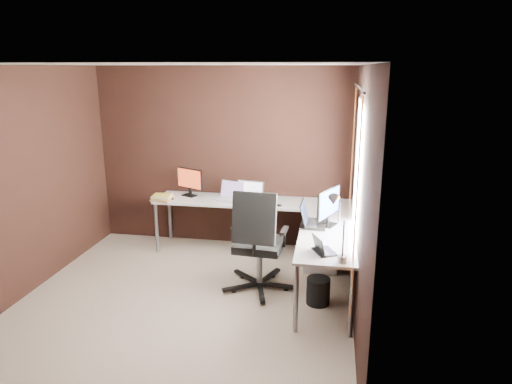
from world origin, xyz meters
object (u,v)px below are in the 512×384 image
laptop_white (230,195)px  wastebasket (318,291)px  monitor_right (329,205)px  book_stack (162,198)px  laptop_black_big (310,220)px  laptop_black_small (322,249)px  monitor_left (190,180)px  drawer_pedestal (321,244)px  desk_lamp (337,219)px  laptop_silver (249,196)px  office_chair (259,261)px

laptop_white → wastebasket: (1.27, -1.34, -0.64)m
monitor_right → wastebasket: bearing=-164.0°
monitor_right → book_stack: monitor_right is taller
laptop_black_big → laptop_black_small: laptop_black_big is taller
monitor_left → monitor_right: 2.14m
drawer_pedestal → desk_lamp: size_ratio=0.95×
monitor_left → laptop_silver: bearing=19.9°
laptop_silver → laptop_black_small: 1.96m
office_chair → wastebasket: office_chair is taller
book_stack → desk_lamp: (2.32, -1.59, 0.36)m
monitor_right → book_stack: bearing=98.2°
laptop_black_small → monitor_right: bearing=-28.1°
monitor_right → book_stack: (-2.23, 0.63, -0.21)m
drawer_pedestal → laptop_black_small: (0.04, -1.30, 0.47)m
drawer_pedestal → book_stack: 2.22m
laptop_white → laptop_black_big: 1.43m
drawer_pedestal → wastebasket: drawer_pedestal is taller
laptop_silver → desk_lamp: desk_lamp is taller
laptop_silver → book_stack: (-1.16, -0.21, -0.01)m
desk_lamp → office_chair: desk_lamp is taller
laptop_white → office_chair: size_ratio=0.34×
book_stack → laptop_white: bearing=14.0°
desk_lamp → laptop_silver: bearing=109.8°
laptop_black_small → desk_lamp: (0.12, -0.13, 0.36)m
laptop_black_small → office_chair: size_ratio=0.25×
laptop_black_small → wastebasket: laptop_black_small is taller
laptop_silver → book_stack: laptop_silver is taller
monitor_left → laptop_white: size_ratio=1.00×
monitor_right → laptop_silver: monitor_right is taller
laptop_white → laptop_silver: 0.27m
laptop_black_big → desk_lamp: (0.29, -0.94, 0.34)m
monitor_left → office_chair: size_ratio=0.34×
laptop_black_big → book_stack: (-2.03, 0.65, -0.02)m
drawer_pedestal → desk_lamp: 1.66m
book_stack → desk_lamp: desk_lamp is taller
laptop_black_big → office_chair: office_chair is taller
laptop_silver → office_chair: 1.24m
laptop_silver → laptop_black_small: (1.04, -1.66, -0.01)m
laptop_white → monitor_left: bearing=-167.9°
office_chair → monitor_left: bearing=138.5°
book_stack → office_chair: office_chair is taller
drawer_pedestal → book_stack: bearing=176.0°
laptop_black_big → office_chair: size_ratio=0.34×
wastebasket → drawer_pedestal: bearing=90.3°
monitor_right → laptop_white: 1.60m
laptop_black_small → book_stack: size_ratio=1.06×
monitor_left → laptop_black_small: monitor_left is taller
drawer_pedestal → office_chair: 1.02m
monitor_left → monitor_right: bearing=-0.3°
laptop_black_small → book_stack: laptop_black_small is taller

